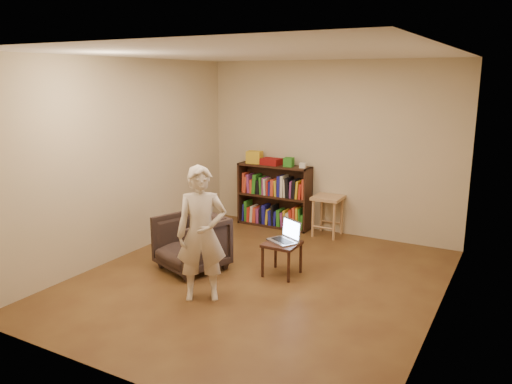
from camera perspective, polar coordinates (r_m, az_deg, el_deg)
The scene contains 15 objects.
floor at distance 6.00m, azimuth 0.19°, elevation -10.09°, with size 4.50×4.50×0.00m, color #4A2B17.
ceiling at distance 5.52m, azimuth 0.21°, elevation 15.56°, with size 4.50×4.50×0.00m, color silver.
wall_back at distance 7.64m, azimuth 8.40°, elevation 4.95°, with size 4.00×4.00×0.00m, color #BAAD8C.
wall_left at distance 6.80m, azimuth -14.76°, elevation 3.67°, with size 4.50×4.50×0.00m, color #BAAD8C.
wall_right at distance 4.99m, azimuth 20.74°, elevation -0.05°, with size 4.50×4.50×0.00m, color #BAAD8C.
bookshelf at distance 8.00m, azimuth 2.12°, elevation -0.84°, with size 1.20×0.30×1.00m.
box_yellow at distance 8.01m, azimuth -0.18°, elevation 4.00°, with size 0.24×0.17×0.19m, color gold.
red_cloth at distance 7.88m, azimuth 1.75°, elevation 3.50°, with size 0.30×0.22×0.10m, color maroon.
box_green at distance 7.73m, azimuth 3.77°, elevation 3.43°, with size 0.14×0.14×0.14m, color #297820.
box_white at distance 7.64m, azimuth 5.36°, elevation 3.04°, with size 0.09×0.09×0.07m, color silver.
stool at distance 7.56m, azimuth 8.22°, elevation -1.36°, with size 0.42×0.42×0.61m.
armchair at distance 6.28m, azimuth -7.40°, elevation -5.77°, with size 0.73×0.75×0.69m, color #2D231E.
side_table at distance 6.06m, azimuth 2.98°, elevation -6.43°, with size 0.40×0.40×0.41m.
laptop at distance 6.07m, azimuth 3.45°, elevation -5.09°, with size 0.44×0.40×0.26m.
person at distance 5.34m, azimuth -6.23°, elevation -4.78°, with size 0.53×0.35×1.46m, color beige.
Camera 1 is at (2.66, -4.83, 2.36)m, focal length 35.00 mm.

